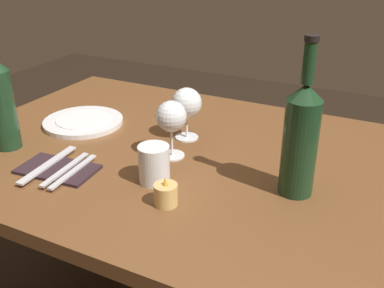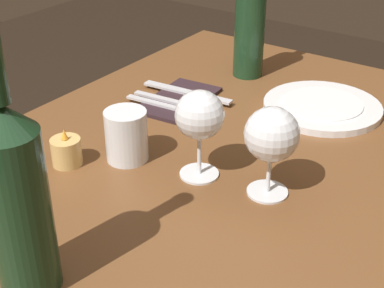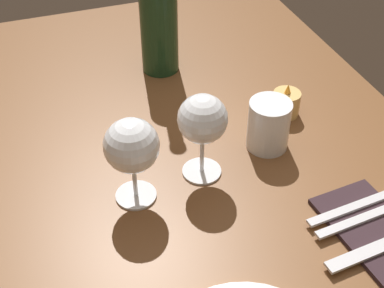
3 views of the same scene
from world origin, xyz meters
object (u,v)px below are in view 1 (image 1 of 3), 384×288
at_px(wine_bottle, 301,137).
at_px(fork_outer, 73,171).
at_px(wine_bottle_second, 1,100).
at_px(dinner_plate, 83,121).
at_px(water_tumbler, 154,166).
at_px(table_knife, 48,164).
at_px(votive_candle, 166,195).
at_px(folded_napkin, 58,169).
at_px(wine_glass_left, 187,104).
at_px(fork_inner, 65,169).
at_px(wine_glass_right, 171,118).

relative_size(wine_bottle, fork_outer, 1.96).
bearing_deg(wine_bottle_second, dinner_plate, -109.01).
distance_m(water_tumbler, table_knife, 0.28).
height_order(dinner_plate, fork_outer, dinner_plate).
height_order(wine_bottle_second, table_knife, wine_bottle_second).
bearing_deg(wine_bottle, votive_candle, 37.00).
xyz_separation_m(votive_candle, folded_napkin, (0.31, -0.01, -0.02)).
bearing_deg(dinner_plate, folded_napkin, 117.12).
bearing_deg(fork_outer, folded_napkin, 0.00).
bearing_deg(dinner_plate, wine_bottle_second, 70.99).
distance_m(wine_glass_left, votive_candle, 0.36).
bearing_deg(wine_bottle_second, votive_candle, 174.16).
bearing_deg(fork_inner, wine_bottle_second, -10.60).
height_order(water_tumbler, folded_napkin, water_tumbler).
height_order(wine_glass_right, wine_bottle, wine_bottle).
distance_m(wine_bottle, water_tumbler, 0.34).
distance_m(dinner_plate, fork_inner, 0.31).
bearing_deg(wine_bottle, fork_outer, 18.58).
distance_m(wine_glass_right, folded_napkin, 0.31).
xyz_separation_m(wine_glass_left, fork_outer, (0.14, 0.32, -0.09)).
xyz_separation_m(water_tumbler, dinner_plate, (0.38, -0.20, -0.03)).
height_order(wine_bottle_second, votive_candle, wine_bottle_second).
bearing_deg(wine_bottle_second, wine_glass_right, -160.16).
bearing_deg(folded_napkin, wine_bottle_second, -11.82).
xyz_separation_m(wine_bottle_second, folded_napkin, (-0.21, 0.04, -0.13)).
distance_m(votive_candle, dinner_plate, 0.53).
bearing_deg(fork_inner, wine_glass_left, -118.17).
distance_m(wine_glass_right, wine_bottle_second, 0.45).
bearing_deg(votive_candle, folded_napkin, -1.72).
distance_m(wine_glass_left, table_knife, 0.40).
bearing_deg(wine_bottle_second, wine_bottle, -170.79).
bearing_deg(dinner_plate, wine_bottle, 171.88).
distance_m(wine_glass_right, wine_bottle, 0.34).
height_order(wine_glass_left, water_tumbler, wine_glass_left).
relative_size(wine_glass_left, dinner_plate, 0.62).
xyz_separation_m(wine_glass_right, table_knife, (0.24, 0.20, -0.10)).
bearing_deg(folded_napkin, wine_bottle, -163.01).
xyz_separation_m(water_tumbler, votive_candle, (-0.07, 0.07, -0.02)).
distance_m(wine_glass_right, fork_inner, 0.29).
height_order(wine_bottle, fork_inner, wine_bottle).
relative_size(wine_glass_right, folded_napkin, 0.77).
xyz_separation_m(votive_candle, table_knife, (0.34, -0.01, -0.01)).
bearing_deg(water_tumbler, wine_bottle, -161.44).
bearing_deg(water_tumbler, fork_outer, 18.63).
height_order(fork_inner, table_knife, same).
distance_m(votive_candle, folded_napkin, 0.31).
height_order(wine_glass_right, fork_outer, wine_glass_right).
bearing_deg(water_tumbler, dinner_plate, -28.11).
distance_m(water_tumbler, fork_inner, 0.23).
relative_size(water_tumbler, fork_outer, 0.50).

